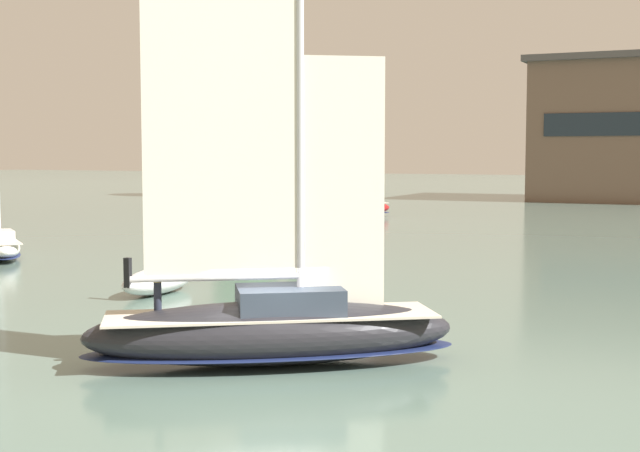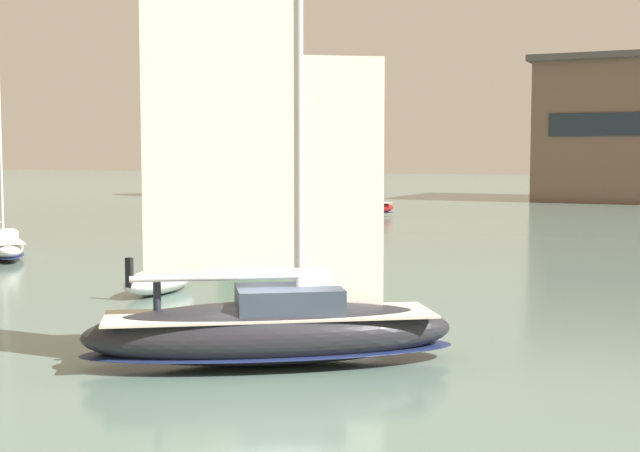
{
  "view_description": "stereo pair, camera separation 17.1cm",
  "coord_description": "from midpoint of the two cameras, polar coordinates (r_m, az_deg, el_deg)",
  "views": [
    {
      "loc": [
        10.71,
        -20.07,
        5.46
      ],
      "look_at": [
        0.0,
        3.0,
        3.37
      ],
      "focal_mm": 50.0,
      "sensor_mm": 36.0,
      "label": 1
    },
    {
      "loc": [
        10.87,
        -20.0,
        5.46
      ],
      "look_at": [
        0.0,
        3.0,
        3.37
      ],
      "focal_mm": 50.0,
      "sensor_mm": 36.0,
      "label": 2
    }
  ],
  "objects": [
    {
      "name": "tree_shore_center",
      "position": [
        110.93,
        -4.47,
        8.31
      ],
      "size": [
        8.65,
        8.65,
        17.8
      ],
      "color": "#4C3828",
      "rests_on": "ground"
    },
    {
      "name": "sailboat_moored_near_marina",
      "position": [
        75.07,
        1.71,
        1.3
      ],
      "size": [
        7.92,
        8.41,
        12.42
      ],
      "color": "maroon",
      "rests_on": "ground"
    },
    {
      "name": "tree_shore_left",
      "position": [
        107.34,
        0.2,
        8.0
      ],
      "size": [
        8.06,
        8.06,
        16.59
      ],
      "color": "#4C3828",
      "rests_on": "ground"
    },
    {
      "name": "sailboat_moored_mid_channel",
      "position": [
        49.36,
        -19.58,
        -1.15
      ],
      "size": [
        6.71,
        5.97,
        9.69
      ],
      "color": "white",
      "rests_on": "ground"
    },
    {
      "name": "ground_plane",
      "position": [
        23.41,
        -2.96,
        -8.79
      ],
      "size": [
        400.0,
        400.0,
        0.0
      ],
      "primitive_type": "plane",
      "color": "slate"
    },
    {
      "name": "motor_tender",
      "position": [
        35.25,
        -10.09,
        -3.42
      ],
      "size": [
        1.83,
        4.25,
        1.61
      ],
      "color": "silver",
      "rests_on": "ground"
    },
    {
      "name": "sailboat_main",
      "position": [
        23.18,
        -2.94,
        -6.24
      ],
      "size": [
        9.55,
        7.73,
        13.35
      ],
      "color": "#232328",
      "rests_on": "ground"
    }
  ]
}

